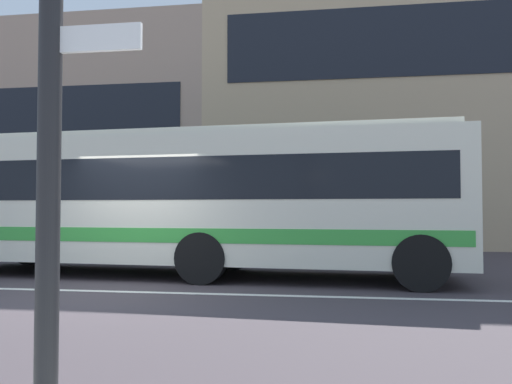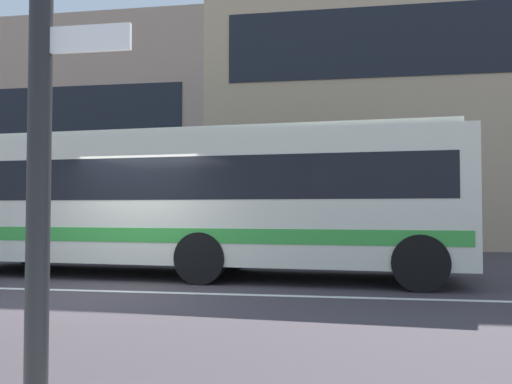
# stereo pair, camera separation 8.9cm
# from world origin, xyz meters

# --- Properties ---
(ground_plane) EXTENTS (160.00, 160.00, 0.00)m
(ground_plane) POSITION_xyz_m (0.00, 0.00, 0.00)
(ground_plane) COLOR #3E363B
(lane_centre_line) EXTENTS (60.00, 0.16, 0.01)m
(lane_centre_line) POSITION_xyz_m (0.00, 0.00, 0.00)
(lane_centre_line) COLOR silver
(lane_centre_line) RESTS_ON ground_plane
(hedge_row_far) EXTENTS (13.95, 1.10, 0.93)m
(hedge_row_far) POSITION_xyz_m (-0.98, 5.94, 0.47)
(hedge_row_far) COLOR #225F27
(hedge_row_far) RESTS_ON ground_plane
(apartment_block_left) EXTENTS (20.56, 9.33, 9.15)m
(apartment_block_left) POSITION_xyz_m (-11.28, 14.55, 4.57)
(apartment_block_left) COLOR tan
(apartment_block_left) RESTS_ON ground_plane
(apartment_block_right) EXTENTS (24.42, 9.33, 12.71)m
(apartment_block_right) POSITION_xyz_m (11.21, 14.55, 6.36)
(apartment_block_right) COLOR tan
(apartment_block_right) RESTS_ON ground_plane
(transit_bus) EXTENTS (11.64, 3.38, 3.07)m
(transit_bus) POSITION_xyz_m (0.67, 2.31, 1.69)
(transit_bus) COLOR beige
(transit_bus) RESTS_ON ground_plane
(traffic_light_pole) EXTENTS (0.70, 0.38, 3.72)m
(traffic_light_pole) POSITION_xyz_m (2.10, -5.67, 2.69)
(traffic_light_pole) COLOR black
(traffic_light_pole) RESTS_ON sidewalk_near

